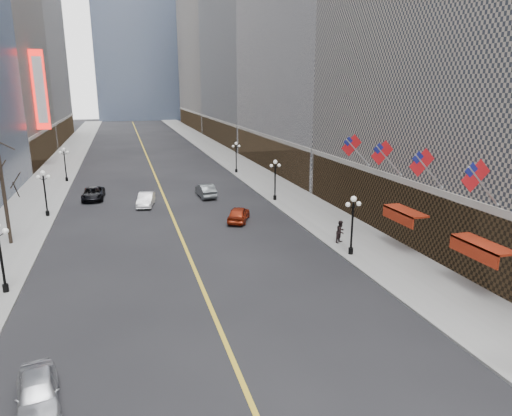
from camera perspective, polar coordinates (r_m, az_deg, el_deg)
sidewalk_east at (r=72.63m, az=-1.54°, el=5.06°), size 6.00×230.00×0.15m
sidewalk_west at (r=70.97m, az=-24.00°, el=3.55°), size 6.00×230.00×0.15m
lane_line at (r=80.29m, az=-13.16°, el=5.57°), size 0.25×200.00×0.02m
bldg_east_c at (r=111.25m, az=1.75°, el=20.90°), size 26.60×40.60×48.80m
bldg_east_d at (r=153.26m, az=-3.58°, el=21.83°), size 26.60×46.60×62.80m
streetlamp_east_1 at (r=34.65m, az=11.97°, el=-1.37°), size 1.26×0.44×4.52m
streetlamp_east_2 at (r=50.76m, az=2.41°, el=4.05°), size 1.26×0.44×4.52m
streetlamp_east_3 at (r=67.83m, az=-2.50°, el=6.77°), size 1.26×0.44×4.52m
streetlamp_west_1 at (r=31.63m, az=-29.37°, el=-4.57°), size 1.26×0.44×4.52m
streetlamp_west_2 at (r=48.75m, az=-24.92°, el=2.23°), size 1.26×0.44×4.52m
streetlamp_west_3 at (r=66.33m, az=-22.79°, el=5.46°), size 1.26×0.44×4.52m
flag_2 at (r=29.30m, az=25.96°, el=3.34°), size 2.87×0.12×2.87m
flag_3 at (r=33.10m, az=20.23°, el=5.08°), size 2.87×0.12×2.87m
flag_4 at (r=37.19m, az=15.69°, el=6.42°), size 2.87×0.12×2.87m
flag_5 at (r=41.48m, az=12.06°, el=7.46°), size 2.87×0.12×2.87m
awning_b at (r=30.83m, az=26.18°, el=-4.29°), size 1.40×4.00×0.93m
awning_c at (r=36.80m, az=17.91°, el=-0.54°), size 1.40×4.00×0.93m
theatre_marquee at (r=80.07m, az=-25.39°, el=13.17°), size 2.00×0.55×12.00m
tree_west_far at (r=40.76m, az=-29.32°, el=4.27°), size 3.60×3.60×7.92m
car_nb_near at (r=21.30m, az=-25.64°, el=-20.05°), size 2.26×4.24×1.37m
car_nb_mid at (r=50.45m, az=-13.59°, el=1.04°), size 2.30×4.56×1.43m
car_nb_far at (r=55.10m, az=-19.68°, el=1.70°), size 2.50×5.07×1.38m
car_sb_mid at (r=43.39m, az=-2.19°, el=-0.76°), size 3.28×4.59×1.45m
car_sb_far at (r=53.46m, az=-6.30°, el=2.19°), size 1.88×4.75×1.54m
ped_east_walk at (r=37.61m, az=10.54°, el=-2.91°), size 1.02×0.91×1.85m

